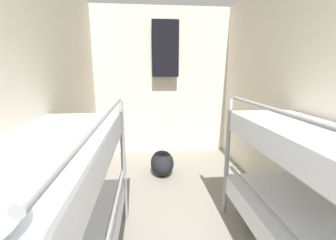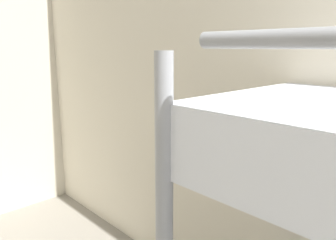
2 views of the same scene
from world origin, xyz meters
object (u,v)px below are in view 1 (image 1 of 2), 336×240
at_px(bunk_stack_right_near, 335,206).
at_px(hanging_coat, 165,49).
at_px(bunk_stack_left_near, 45,224).
at_px(duffel_bag, 162,163).

height_order(bunk_stack_right_near, hanging_coat, hanging_coat).
relative_size(bunk_stack_left_near, bunk_stack_right_near, 1.00).
bearing_deg(hanging_coat, duffel_bag, -98.29).
distance_m(bunk_stack_left_near, hanging_coat, 3.11).
distance_m(bunk_stack_right_near, hanging_coat, 3.08).
bearing_deg(bunk_stack_left_near, bunk_stack_right_near, 0.00).
xyz_separation_m(bunk_stack_left_near, hanging_coat, (0.88, 2.76, 1.14)).
xyz_separation_m(bunk_stack_left_near, duffel_bag, (0.76, 1.93, -0.51)).
height_order(bunk_stack_right_near, duffel_bag, bunk_stack_right_near).
xyz_separation_m(duffel_bag, hanging_coat, (0.12, 0.83, 1.65)).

